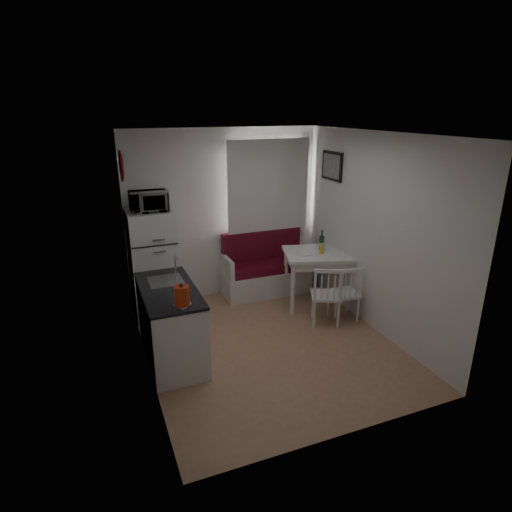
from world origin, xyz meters
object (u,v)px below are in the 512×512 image
at_px(chair_right, 348,288).
at_px(microwave, 149,201).
at_px(bench, 265,273).
at_px(kitchen_counter, 171,323).
at_px(kettle, 182,296).
at_px(dining_table, 322,258).
at_px(fridge, 153,264).
at_px(wine_bottle, 322,240).
at_px(chair_left, 330,290).

height_order(chair_right, microwave, microwave).
relative_size(bench, microwave, 2.85).
distance_m(kitchen_counter, kettle, 0.79).
relative_size(kitchen_counter, microwave, 2.69).
xyz_separation_m(chair_right, kettle, (-2.40, -0.53, 0.52)).
height_order(dining_table, microwave, microwave).
relative_size(fridge, wine_bottle, 5.05).
xyz_separation_m(microwave, wine_bottle, (2.43, -0.45, -0.69)).
height_order(bench, dining_table, bench).
bearing_deg(chair_left, kettle, -141.12).
xyz_separation_m(fridge, microwave, (0.00, -0.05, 0.91)).
xyz_separation_m(chair_left, microwave, (-2.14, 1.21, 1.15)).
bearing_deg(fridge, kettle, -89.03).
height_order(bench, kettle, kettle).
distance_m(bench, dining_table, 1.03).
bearing_deg(wine_bottle, dining_table, -109.79).
bearing_deg(wine_bottle, chair_left, -110.65).
distance_m(kitchen_counter, microwave, 1.71).
distance_m(bench, chair_right, 1.52).
relative_size(chair_right, fridge, 0.29).
bearing_deg(kitchen_counter, wine_bottle, 16.94).
relative_size(chair_right, wine_bottle, 1.44).
distance_m(microwave, wine_bottle, 2.57).
bearing_deg(dining_table, chair_left, -93.97).
height_order(kitchen_counter, wine_bottle, kitchen_counter).
height_order(bench, wine_bottle, wine_bottle).
relative_size(bench, chair_left, 2.63).
distance_m(kettle, wine_bottle, 2.72).
bearing_deg(bench, kettle, -132.72).
distance_m(chair_right, fridge, 2.75).
height_order(chair_left, fridge, fridge).
xyz_separation_m(dining_table, wine_bottle, (0.04, 0.10, 0.25)).
height_order(chair_right, kettle, kettle).
bearing_deg(dining_table, microwave, -176.09).
xyz_separation_m(dining_table, chair_right, (0.04, -0.65, -0.23)).
relative_size(chair_left, wine_bottle, 1.74).
bearing_deg(kettle, wine_bottle, 28.11).
bearing_deg(fridge, chair_right, -27.28).
height_order(chair_left, wine_bottle, wine_bottle).
height_order(bench, fridge, fridge).
bearing_deg(chair_right, bench, 118.93).
distance_m(dining_table, wine_bottle, 0.27).
bearing_deg(microwave, bench, 5.22).
relative_size(kitchen_counter, wine_bottle, 4.31).
relative_size(kettle, wine_bottle, 0.83).
relative_size(chair_left, chair_right, 1.20).
bearing_deg(chair_right, kettle, -164.22).
distance_m(chair_right, microwave, 2.95).
bearing_deg(wine_bottle, kettle, -151.89).
bearing_deg(chair_left, microwave, 175.60).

